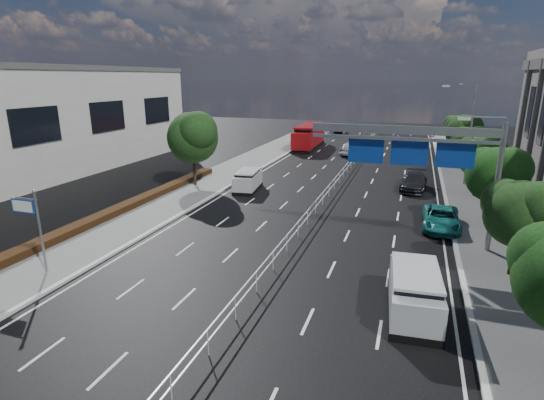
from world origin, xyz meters
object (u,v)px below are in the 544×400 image
(parked_car_teal, at_px, (441,218))
(near_car_dark, at_px, (339,128))
(overhead_gantry, at_px, (424,149))
(pedestrian_a, at_px, (519,230))
(silver_minivan, at_px, (414,292))
(toilet_sign, at_px, (31,217))
(parked_car_dark, at_px, (414,182))
(white_minivan, at_px, (248,181))
(pedestrian_b, at_px, (530,220))
(red_bus, at_px, (309,136))
(near_car_silver, at_px, (352,148))

(parked_car_teal, bearing_deg, near_car_dark, 107.69)
(overhead_gantry, relative_size, pedestrian_a, 5.27)
(silver_minivan, xyz_separation_m, parked_car_teal, (1.54, 11.29, -0.27))
(toilet_sign, xyz_separation_m, parked_car_dark, (17.45, 22.94, -2.23))
(white_minivan, relative_size, parked_car_dark, 0.85)
(parked_car_dark, height_order, pedestrian_b, pedestrian_b)
(silver_minivan, distance_m, pedestrian_b, 13.48)
(parked_car_dark, bearing_deg, pedestrian_a, -59.23)
(toilet_sign, xyz_separation_m, pedestrian_b, (24.35, 13.73, -1.97))
(overhead_gantry, bearing_deg, white_minivan, 149.30)
(white_minivan, xyz_separation_m, parked_car_teal, (15.34, -4.94, -0.18))
(silver_minivan, relative_size, parked_car_teal, 0.98)
(near_car_dark, relative_size, parked_car_teal, 0.91)
(parked_car_dark, relative_size, pedestrian_a, 2.52)
(white_minivan, relative_size, pedestrian_b, 2.52)
(white_minivan, height_order, red_bus, red_bus)
(near_car_dark, distance_m, parked_car_dark, 39.38)
(toilet_sign, height_order, pedestrian_b, toilet_sign)
(near_car_silver, bearing_deg, pedestrian_a, 121.84)
(toilet_sign, xyz_separation_m, near_car_silver, (9.81, 38.53, -2.09))
(white_minivan, bearing_deg, near_car_silver, 66.67)
(red_bus, bearing_deg, overhead_gantry, -67.77)
(overhead_gantry, height_order, parked_car_teal, overhead_gantry)
(near_car_dark, bearing_deg, white_minivan, 84.58)
(toilet_sign, xyz_separation_m, white_minivan, (3.92, 18.23, -2.09))
(red_bus, bearing_deg, white_minivan, -90.74)
(near_car_dark, xyz_separation_m, pedestrian_a, (18.75, -48.96, 0.38))
(white_minivan, distance_m, red_bus, 23.68)
(near_car_dark, relative_size, silver_minivan, 0.93)
(parked_car_teal, bearing_deg, toilet_sign, -145.18)
(near_car_dark, height_order, silver_minivan, silver_minivan)
(parked_car_teal, xyz_separation_m, pedestrian_a, (4.00, -2.12, 0.44))
(parked_car_teal, height_order, pedestrian_b, pedestrian_b)
(near_car_dark, bearing_deg, red_bus, 82.10)
(white_minivan, bearing_deg, parked_car_dark, 12.03)
(toilet_sign, distance_m, pedestrian_b, 28.03)
(red_bus, bearing_deg, pedestrian_a, -59.06)
(toilet_sign, relative_size, parked_car_teal, 0.89)
(red_bus, relative_size, pedestrian_a, 5.48)
(white_minivan, bearing_deg, toilet_sign, -109.27)
(silver_minivan, relative_size, pedestrian_b, 2.87)
(white_minivan, height_order, parked_car_dark, white_minivan)
(toilet_sign, distance_m, pedestrian_a, 25.86)
(near_car_dark, height_order, pedestrian_b, pedestrian_b)
(near_car_dark, distance_m, silver_minivan, 59.62)
(pedestrian_b, bearing_deg, parked_car_dark, -10.98)
(overhead_gantry, bearing_deg, parked_car_dark, 91.07)
(toilet_sign, relative_size, near_car_dark, 0.98)
(near_car_silver, bearing_deg, red_bus, -22.14)
(parked_car_teal, bearing_deg, pedestrian_b, 5.18)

